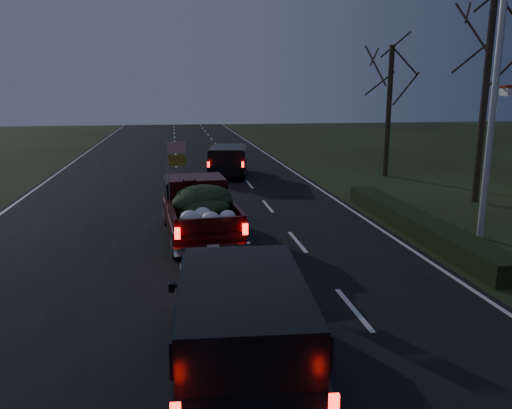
{
  "coord_description": "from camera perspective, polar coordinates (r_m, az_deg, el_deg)",
  "views": [
    {
      "loc": [
        -0.1,
        -12.01,
        4.61
      ],
      "look_at": [
        2.26,
        2.34,
        1.3
      ],
      "focal_mm": 35.0,
      "sensor_mm": 36.0,
      "label": 1
    }
  ],
  "objects": [
    {
      "name": "bare_tree_mid",
      "position": [
        22.87,
        25.15,
        16.02
      ],
      "size": [
        3.6,
        3.6,
        8.5
      ],
      "color": "black",
      "rests_on": "ground"
    },
    {
      "name": "rear_suv",
      "position": [
        8.18,
        -1.55,
        -12.86
      ],
      "size": [
        2.38,
        5.03,
        1.41
      ],
      "rotation": [
        0.0,
        0.0,
        -0.07
      ],
      "color": "black",
      "rests_on": "ground"
    },
    {
      "name": "light_pole",
      "position": [
        17.0,
        25.92,
        14.52
      ],
      "size": [
        0.5,
        0.9,
        9.16
      ],
      "color": "silver",
      "rests_on": "ground"
    },
    {
      "name": "lead_suv",
      "position": [
        27.63,
        -3.22,
        5.32
      ],
      "size": [
        2.68,
        4.92,
        1.34
      ],
      "rotation": [
        0.0,
        0.0,
        -0.17
      ],
      "color": "black",
      "rests_on": "ground"
    },
    {
      "name": "bare_tree_far",
      "position": [
        28.48,
        15.12,
        13.64
      ],
      "size": [
        3.6,
        3.6,
        7.0
      ],
      "color": "black",
      "rests_on": "ground"
    },
    {
      "name": "pickup_truck",
      "position": [
        15.99,
        -6.53,
        -0.18
      ],
      "size": [
        2.39,
        5.4,
        2.76
      ],
      "rotation": [
        0.0,
        0.0,
        0.07
      ],
      "color": "#330607",
      "rests_on": "ground"
    },
    {
      "name": "hedge_row",
      "position": [
        17.5,
        17.84,
        -2.06
      ],
      "size": [
        1.0,
        10.0,
        0.6
      ],
      "primitive_type": "cube",
      "color": "black",
      "rests_on": "ground"
    },
    {
      "name": "ground",
      "position": [
        12.86,
        -8.37,
        -8.32
      ],
      "size": [
        120.0,
        120.0,
        0.0
      ],
      "primitive_type": "plane",
      "color": "black",
      "rests_on": "ground"
    },
    {
      "name": "road_asphalt",
      "position": [
        12.86,
        -8.37,
        -8.28
      ],
      "size": [
        14.0,
        120.0,
        0.02
      ],
      "primitive_type": "cube",
      "color": "black",
      "rests_on": "ground"
    }
  ]
}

